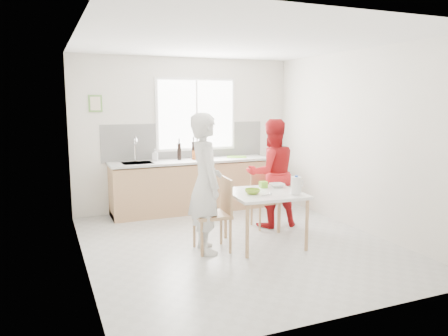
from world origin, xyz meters
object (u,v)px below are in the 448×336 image
at_px(chair_left, 217,211).
at_px(person_white, 205,183).
at_px(chair_far, 264,197).
at_px(bowl_green, 253,191).
at_px(bowl_white, 277,185).
at_px(milk_jug, 296,185).
at_px(wine_bottle_b, 179,151).
at_px(person_red, 271,173).
at_px(dining_table, 265,198).
at_px(wine_bottle_a, 194,150).

relative_size(chair_left, person_white, 0.53).
xyz_separation_m(chair_far, person_white, (-1.24, -0.73, 0.45)).
distance_m(chair_far, bowl_green, 1.07).
height_order(chair_left, person_white, person_white).
relative_size(chair_far, bowl_white, 3.86).
height_order(chair_far, person_white, person_white).
bearing_deg(person_white, bowl_white, -77.56).
bearing_deg(chair_left, milk_jug, 74.39).
bearing_deg(wine_bottle_b, chair_far, -55.70).
distance_m(chair_far, wine_bottle_b, 1.78).
bearing_deg(milk_jug, wine_bottle_b, 112.88).
xyz_separation_m(milk_jug, wine_bottle_b, (-0.84, 2.47, 0.21)).
bearing_deg(wine_bottle_b, bowl_green, -81.40).
distance_m(person_white, person_red, 1.51).
xyz_separation_m(bowl_green, wine_bottle_b, (-0.33, 2.20, 0.31)).
relative_size(dining_table, bowl_white, 4.73).
relative_size(chair_far, wine_bottle_a, 2.59).
height_order(dining_table, milk_jug, milk_jug).
relative_size(person_white, milk_jug, 7.54).
bearing_deg(person_red, bowl_white, 73.51).
relative_size(chair_far, person_red, 0.50).
relative_size(person_red, bowl_green, 8.04).
bearing_deg(person_white, wine_bottle_a, -10.68).
bearing_deg(chair_left, wine_bottle_a, 173.39).
bearing_deg(chair_far, wine_bottle_a, 120.41).
xyz_separation_m(chair_left, person_red, (1.19, 0.70, 0.31)).
bearing_deg(person_white, milk_jug, -103.60).
bearing_deg(person_white, person_red, -58.66).
bearing_deg(wine_bottle_a, dining_table, -82.79).
relative_size(dining_table, wine_bottle_a, 3.17).
distance_m(milk_jug, wine_bottle_a, 2.54).
relative_size(dining_table, chair_left, 1.06).
distance_m(person_white, bowl_white, 1.17).
xyz_separation_m(person_red, wine_bottle_b, (-1.05, 1.42, 0.23)).
relative_size(chair_far, wine_bottle_b, 2.76).
bearing_deg(dining_table, wine_bottle_a, 97.21).
xyz_separation_m(bowl_white, wine_bottle_b, (-0.85, 1.94, 0.31)).
xyz_separation_m(person_white, wine_bottle_a, (0.56, 2.11, 0.18)).
distance_m(person_white, bowl_green, 0.65).
height_order(dining_table, bowl_green, bowl_green).
bearing_deg(bowl_white, chair_far, 80.80).
bearing_deg(milk_jug, person_white, 166.40).
xyz_separation_m(dining_table, wine_bottle_b, (-0.54, 2.17, 0.42)).
height_order(person_white, wine_bottle_a, person_white).
distance_m(dining_table, chair_far, 0.91).
height_order(person_red, bowl_green, person_red).
xyz_separation_m(chair_far, bowl_white, (-0.09, -0.56, 0.30)).
relative_size(chair_far, bowl_green, 3.98).
distance_m(milk_jug, wine_bottle_b, 2.62).
bearing_deg(wine_bottle_a, bowl_white, -73.03).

